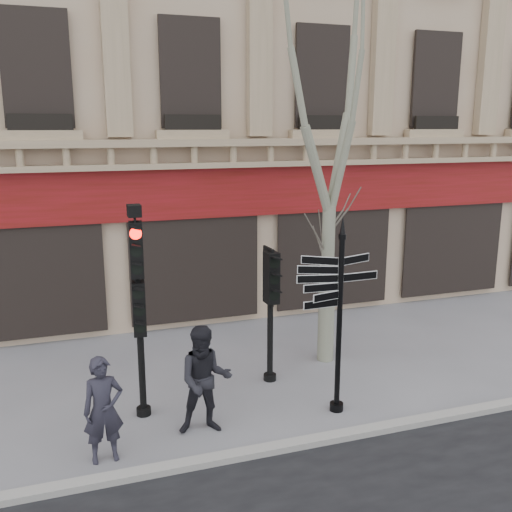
{
  "coord_description": "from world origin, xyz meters",
  "views": [
    {
      "loc": [
        -3.09,
        -9.32,
        5.27
      ],
      "look_at": [
        0.24,
        0.6,
        2.86
      ],
      "focal_mm": 40.0,
      "sensor_mm": 36.0,
      "label": 1
    }
  ],
  "objects_px": {
    "traffic_signal_secondary": "(270,292)",
    "plane_tree": "(333,85)",
    "fingerpost": "(341,283)",
    "pedestrian_a": "(103,410)",
    "traffic_signal_main": "(138,286)",
    "pedestrian_b": "(205,380)"
  },
  "relations": [
    {
      "from": "traffic_signal_secondary",
      "to": "pedestrian_a",
      "type": "xyz_separation_m",
      "value": [
        -3.51,
        -1.93,
        -1.07
      ]
    },
    {
      "from": "traffic_signal_secondary",
      "to": "pedestrian_b",
      "type": "relative_size",
      "value": 1.44
    },
    {
      "from": "traffic_signal_secondary",
      "to": "plane_tree",
      "type": "xyz_separation_m",
      "value": [
        1.58,
        0.62,
        4.14
      ]
    },
    {
      "from": "traffic_signal_secondary",
      "to": "fingerpost",
      "type": "bearing_deg",
      "value": -68.89
    },
    {
      "from": "fingerpost",
      "to": "traffic_signal_main",
      "type": "xyz_separation_m",
      "value": [
        -3.49,
        0.99,
        -0.01
      ]
    },
    {
      "from": "plane_tree",
      "to": "pedestrian_a",
      "type": "xyz_separation_m",
      "value": [
        -5.09,
        -2.55,
        -5.21
      ]
    },
    {
      "from": "fingerpost",
      "to": "pedestrian_b",
      "type": "distance_m",
      "value": 2.95
    },
    {
      "from": "fingerpost",
      "to": "traffic_signal_main",
      "type": "distance_m",
      "value": 3.62
    },
    {
      "from": "pedestrian_a",
      "to": "pedestrian_b",
      "type": "height_order",
      "value": "pedestrian_b"
    },
    {
      "from": "pedestrian_a",
      "to": "traffic_signal_main",
      "type": "bearing_deg",
      "value": 54.06
    },
    {
      "from": "fingerpost",
      "to": "plane_tree",
      "type": "distance_m",
      "value": 4.31
    },
    {
      "from": "fingerpost",
      "to": "pedestrian_b",
      "type": "relative_size",
      "value": 1.92
    },
    {
      "from": "fingerpost",
      "to": "pedestrian_b",
      "type": "xyz_separation_m",
      "value": [
        -2.52,
        0.05,
        -1.53
      ]
    },
    {
      "from": "traffic_signal_secondary",
      "to": "pedestrian_b",
      "type": "distance_m",
      "value": 2.57
    },
    {
      "from": "fingerpost",
      "to": "plane_tree",
      "type": "xyz_separation_m",
      "value": [
        0.83,
        2.26,
        3.58
      ]
    },
    {
      "from": "traffic_signal_main",
      "to": "pedestrian_a",
      "type": "bearing_deg",
      "value": -115.06
    },
    {
      "from": "fingerpost",
      "to": "pedestrian_a",
      "type": "distance_m",
      "value": 4.57
    },
    {
      "from": "plane_tree",
      "to": "pedestrian_a",
      "type": "height_order",
      "value": "plane_tree"
    },
    {
      "from": "traffic_signal_secondary",
      "to": "plane_tree",
      "type": "distance_m",
      "value": 4.47
    },
    {
      "from": "fingerpost",
      "to": "traffic_signal_main",
      "type": "relative_size",
      "value": 0.95
    },
    {
      "from": "fingerpost",
      "to": "traffic_signal_secondary",
      "type": "height_order",
      "value": "fingerpost"
    },
    {
      "from": "traffic_signal_main",
      "to": "traffic_signal_secondary",
      "type": "height_order",
      "value": "traffic_signal_main"
    }
  ]
}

